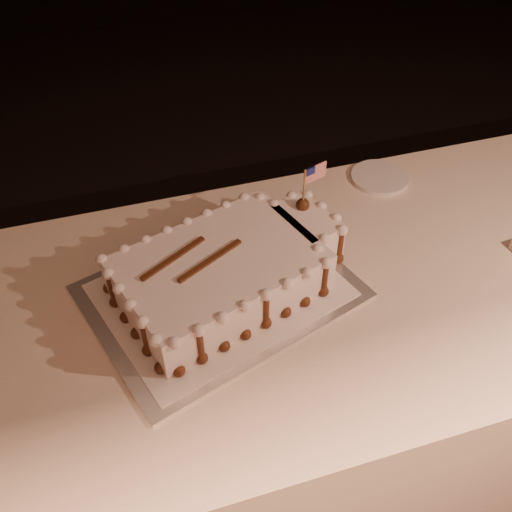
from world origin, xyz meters
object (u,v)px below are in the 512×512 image
object	(u,v)px
banquet_table	(308,382)
sheet_cake	(231,268)
side_plate	(379,177)
cake_board	(221,291)

from	to	relation	value
banquet_table	sheet_cake	bearing A→B (deg)	164.14
banquet_table	side_plate	xyz separation A→B (m)	(0.30, 0.31, 0.38)
cake_board	side_plate	world-z (taller)	side_plate
banquet_table	side_plate	size ratio (longest dim) A/B	15.80
cake_board	sheet_cake	xyz separation A→B (m)	(0.03, 0.01, 0.05)
sheet_cake	side_plate	xyz separation A→B (m)	(0.48, 0.26, -0.05)
sheet_cake	cake_board	bearing A→B (deg)	-161.92
sheet_cake	side_plate	bearing A→B (deg)	28.59
cake_board	side_plate	bearing A→B (deg)	10.21
banquet_table	sheet_cake	size ratio (longest dim) A/B	4.52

